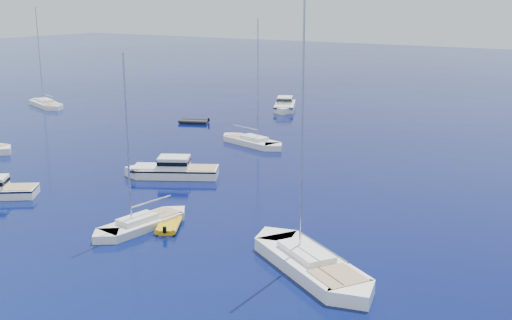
{
  "coord_description": "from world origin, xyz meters",
  "views": [
    {
      "loc": [
        29.62,
        -19.37,
        16.34
      ],
      "look_at": [
        0.31,
        27.2,
        2.2
      ],
      "focal_mm": 44.54,
      "sensor_mm": 36.0,
      "label": 1
    }
  ],
  "objects": [
    {
      "name": "motor_cruiser_centre",
      "position": [
        -7.57,
        24.98,
        0.0
      ],
      "size": [
        9.65,
        7.15,
        2.48
      ],
      "primitive_type": null,
      "rotation": [
        0.0,
        0.0,
        2.08
      ],
      "color": "silver",
      "rests_on": "ground"
    },
    {
      "name": "motor_cruiser_horizon",
      "position": [
        -16.74,
        62.37,
        0.0
      ],
      "size": [
        6.7,
        9.74,
        2.47
      ],
      "primitive_type": null,
      "rotation": [
        0.0,
        0.0,
        3.59
      ],
      "color": "white",
      "rests_on": "ground"
    },
    {
      "name": "sailboat_fore",
      "position": [
        -0.69,
        13.1,
        0.0
      ],
      "size": [
        3.57,
        9.25,
        13.25
      ],
      "primitive_type": null,
      "rotation": [
        0.0,
        0.0,
        3.0
      ],
      "color": "silver",
      "rests_on": "ground"
    },
    {
      "name": "sailboat_mid_r",
      "position": [
        13.12,
        13.11,
        0.0
      ],
      "size": [
        12.47,
        9.34,
        18.52
      ],
      "primitive_type": null,
      "rotation": [
        0.0,
        0.0,
        1.02
      ],
      "color": "white",
      "rests_on": "ground"
    },
    {
      "name": "sailboat_centre",
      "position": [
        -8.44,
        40.2,
        0.0
      ],
      "size": [
        10.32,
        5.07,
        14.68
      ],
      "primitive_type": null,
      "rotation": [
        0.0,
        0.0,
        4.45
      ],
      "color": "silver",
      "rests_on": "ground"
    },
    {
      "name": "sailboat_far_l",
      "position": [
        -49.41,
        45.3,
        0.0
      ],
      "size": [
        10.86,
        6.24,
        15.52
      ],
      "primitive_type": null,
      "rotation": [
        0.0,
        0.0,
        1.22
      ],
      "color": "white",
      "rests_on": "ground"
    },
    {
      "name": "tender_yellow",
      "position": [
        1.06,
        14.08,
        0.0
      ],
      "size": [
        3.27,
        3.8,
        0.95
      ],
      "primitive_type": null,
      "rotation": [
        0.0,
        0.0,
        0.53
      ],
      "color": "#E0A50D",
      "rests_on": "ground"
    },
    {
      "name": "tender_grey_far",
      "position": [
        -21.88,
        46.85,
        0.0
      ],
      "size": [
        4.62,
        3.55,
        0.95
      ],
      "primitive_type": null,
      "rotation": [
        0.0,
        0.0,
        1.95
      ],
      "color": "black",
      "rests_on": "ground"
    }
  ]
}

